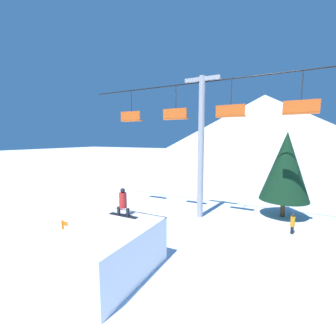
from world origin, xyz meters
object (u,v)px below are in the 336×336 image
Objects in this scene: snowboarder at (123,202)px; pine_tree_near at (286,166)px; snow_ramp at (111,251)px; trail_marker at (64,236)px; distant_skier at (293,223)px.

pine_tree_near is at bearing 55.34° from snowboarder.
snow_ramp is 2.57× the size of trail_marker.
pine_tree_near is at bearing 60.26° from snow_ramp.
snowboarder is at bearing 105.77° from snow_ramp.
distant_skier is (7.11, 6.49, -1.95)m from snowboarder.
pine_tree_near reaches higher than distant_skier.
distant_skier is (9.88, 7.56, -0.21)m from trail_marker.
snow_ramp is 12.79m from pine_tree_near.
snowboarder reaches higher than snow_ramp.
pine_tree_near is 4.26m from distant_skier.
snowboarder reaches higher than distant_skier.
snowboarder is 0.25× the size of pine_tree_near.
trail_marker is (-2.78, -1.07, -1.74)m from snowboarder.
snowboarder is 11.63m from pine_tree_near.
snow_ramp is 2.14m from snowboarder.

